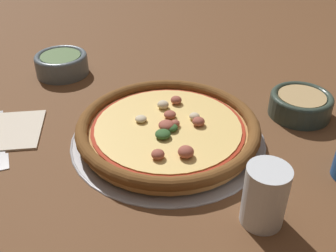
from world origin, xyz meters
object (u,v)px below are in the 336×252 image
drinking_cup (265,196)px  pizza (168,128)px  bowl_far (62,63)px  fork (1,141)px  napkin (8,130)px  pizza_tray (168,137)px  bowl_near (301,103)px

drinking_cup → pizza: bearing=99.7°
bowl_far → drinking_cup: size_ratio=1.31×
pizza → fork: pizza is taller
drinking_cup → napkin: drinking_cup is taller
pizza_tray → drinking_cup: drinking_cup is taller
pizza → drinking_cup: drinking_cup is taller
bowl_near → bowl_far: bowl_far is taller
bowl_far → drinking_cup: drinking_cup is taller
fork → bowl_near: bearing=78.7°
pizza_tray → bowl_near: (0.28, -0.03, 0.02)m
napkin → drinking_cup: bearing=-51.1°
pizza_tray → napkin: size_ratio=2.25×
drinking_cup → napkin: size_ratio=0.59×
pizza_tray → bowl_far: bowl_far is taller
pizza → bowl_near: (0.28, -0.03, 0.00)m
bowl_far → fork: bearing=-124.7°
pizza_tray → bowl_near: size_ratio=2.92×
pizza_tray → napkin: (-0.27, 0.15, 0.00)m
pizza_tray → fork: size_ratio=1.80×
bowl_near → pizza_tray: bearing=173.6°
bowl_near → drinking_cup: (-0.24, -0.20, 0.02)m
fork → drinking_cup: bearing=46.0°
pizza → bowl_far: size_ratio=2.70×
pizza_tray → fork: 0.31m
pizza → fork: (-0.28, 0.12, -0.02)m
pizza → fork: 0.31m
napkin → fork: (-0.02, -0.03, -0.00)m
bowl_near → napkin: bowl_near is taller
pizza_tray → bowl_near: 0.28m
pizza_tray → fork: pizza_tray is taller
pizza_tray → drinking_cup: size_ratio=3.79×
pizza_tray → bowl_far: size_ratio=2.90×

